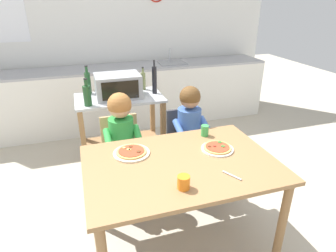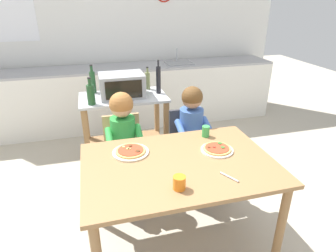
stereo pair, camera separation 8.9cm
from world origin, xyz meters
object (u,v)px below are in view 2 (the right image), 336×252
dining_chair_right (188,144)px  bottle_clear_vinegar (158,80)px  bottle_dark_olive_oil (91,94)px  dining_chair_left (124,152)px  child_in_blue_striped_shirt (193,130)px  drinking_cup_orange (179,183)px  dining_table (179,174)px  kitchen_island_cart (125,122)px  pizza_plate_white (217,149)px  toaster_oven (122,85)px  bottle_brown_beer (148,80)px  child_in_green_shirt (124,136)px  serving_spoon (229,177)px  pizza_plate_cream (131,151)px  drinking_cup_green (206,131)px  bottle_squat_spirits (93,81)px

dining_chair_right → bottle_clear_vinegar: bearing=107.0°
bottle_dark_olive_oil → dining_chair_left: (0.25, -0.35, -0.48)m
dining_chair_left → dining_chair_right: (0.64, -0.02, 0.00)m
child_in_blue_striped_shirt → drinking_cup_orange: (-0.42, -0.90, 0.11)m
dining_table → kitchen_island_cart: bearing=100.3°
pizza_plate_white → toaster_oven: bearing=115.3°
bottle_brown_beer → child_in_green_shirt: bottle_brown_beer is taller
kitchen_island_cart → dining_table: size_ratio=0.68×
serving_spoon → bottle_brown_beer: bearing=96.0°
child_in_blue_striped_shirt → pizza_plate_white: (0.00, -0.53, 0.08)m
dining_table → child_in_blue_striped_shirt: bearing=61.9°
bottle_clear_vinegar → dining_chair_right: size_ratio=0.44×
pizza_plate_cream → bottle_dark_olive_oil: bearing=105.7°
dining_chair_right → drinking_cup_green: drinking_cup_green is taller
bottle_brown_beer → dining_table: bearing=-93.0°
bottle_squat_spirits → bottle_dark_olive_oil: bearing=-94.8°
toaster_oven → bottle_clear_vinegar: bearing=0.5°
child_in_green_shirt → drinking_cup_green: child_in_green_shirt is taller
dining_table → bottle_clear_vinegar: bearing=82.9°
child_in_green_shirt → bottle_squat_spirits: bearing=104.2°
pizza_plate_cream → serving_spoon: pizza_plate_cream is taller
toaster_oven → child_in_green_shirt: bearing=-96.8°
toaster_oven → drinking_cup_green: toaster_oven is taller
bottle_brown_beer → dining_table: size_ratio=0.19×
toaster_oven → bottle_brown_beer: size_ratio=1.80×
dining_chair_left → drinking_cup_green: drinking_cup_green is taller
bottle_squat_spirits → pizza_plate_cream: bearing=-80.4°
child_in_blue_striped_shirt → drinking_cup_green: (0.01, -0.27, 0.11)m
kitchen_island_cart → toaster_oven: toaster_oven is taller
toaster_oven → serving_spoon: 1.63m
drinking_cup_orange → bottle_clear_vinegar: bearing=81.0°
toaster_oven → bottle_squat_spirits: bearing=143.9°
bottle_brown_beer → dining_chair_right: bottle_brown_beer is taller
bottle_squat_spirits → drinking_cup_green: bottle_squat_spirits is taller
dining_chair_left → pizza_plate_white: bearing=-46.4°
bottle_dark_olive_oil → drinking_cup_orange: bottle_dark_olive_oil is taller
dining_table → child_in_blue_striped_shirt: 0.69m
toaster_oven → dining_chair_left: 0.72m
child_in_blue_striped_shirt → serving_spoon: (-0.07, -0.88, 0.07)m
dining_chair_right → bottle_dark_olive_oil: bearing=157.2°
dining_table → drinking_cup_orange: drinking_cup_orange is taller
bottle_brown_beer → dining_table: 1.49m
bottle_squat_spirits → toaster_oven: bearing=-36.1°
bottle_clear_vinegar → bottle_brown_beer: (-0.08, 0.18, -0.05)m
bottle_brown_beer → child_in_blue_striped_shirt: size_ratio=0.24×
bottle_dark_olive_oil → child_in_blue_striped_shirt: (0.88, -0.49, -0.27)m
dining_chair_left → serving_spoon: 1.20m
kitchen_island_cart → bottle_squat_spirits: bottle_squat_spirits is taller
bottle_squat_spirits → child_in_green_shirt: (0.21, -0.84, -0.28)m
kitchen_island_cart → bottle_dark_olive_oil: size_ratio=3.36×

